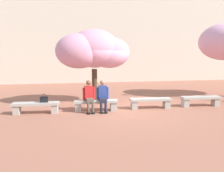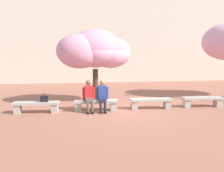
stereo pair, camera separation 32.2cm
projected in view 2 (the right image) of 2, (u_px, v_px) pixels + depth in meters
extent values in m
plane|color=#9E604C|center=(124.00, 110.00, 9.26)|extent=(100.00, 100.00, 0.00)
cube|color=beige|center=(99.00, 31.00, 19.98)|extent=(28.00, 4.00, 9.05)
cube|color=#ADA89E|center=(36.00, 103.00, 8.69)|extent=(1.81, 0.52, 0.10)
cube|color=#ADA89E|center=(18.00, 109.00, 8.66)|extent=(0.26, 0.35, 0.35)
cube|color=#ADA89E|center=(55.00, 108.00, 8.79)|extent=(0.26, 0.35, 0.35)
cube|color=#ADA89E|center=(96.00, 101.00, 9.03)|extent=(1.81, 0.52, 0.10)
cube|color=#ADA89E|center=(78.00, 107.00, 9.00)|extent=(0.26, 0.35, 0.35)
cube|color=#ADA89E|center=(113.00, 106.00, 9.13)|extent=(0.26, 0.35, 0.35)
cube|color=#ADA89E|center=(151.00, 100.00, 9.37)|extent=(1.81, 0.52, 0.10)
cube|color=#ADA89E|center=(134.00, 105.00, 9.34)|extent=(0.26, 0.35, 0.35)
cube|color=#ADA89E|center=(167.00, 104.00, 9.47)|extent=(0.26, 0.35, 0.35)
cube|color=#ADA89E|center=(202.00, 98.00, 9.72)|extent=(1.81, 0.52, 0.10)
cube|color=#ADA89E|center=(186.00, 103.00, 9.68)|extent=(0.26, 0.35, 0.35)
cube|color=#ADA89E|center=(217.00, 103.00, 9.81)|extent=(0.26, 0.35, 0.35)
cube|color=black|center=(88.00, 113.00, 8.62)|extent=(0.12, 0.23, 0.06)
cylinder|color=brown|center=(88.00, 107.00, 8.65)|extent=(0.10, 0.10, 0.42)
cube|color=black|center=(93.00, 113.00, 8.66)|extent=(0.12, 0.23, 0.06)
cylinder|color=brown|center=(92.00, 107.00, 8.69)|extent=(0.10, 0.10, 0.42)
cube|color=brown|center=(89.00, 100.00, 8.80)|extent=(0.31, 0.42, 0.12)
cube|color=red|center=(89.00, 92.00, 8.98)|extent=(0.36, 0.25, 0.54)
sphere|color=brown|center=(88.00, 83.00, 8.92)|extent=(0.21, 0.21, 0.21)
cylinder|color=red|center=(84.00, 94.00, 8.92)|extent=(0.09, 0.09, 0.50)
cylinder|color=red|center=(94.00, 93.00, 9.01)|extent=(0.09, 0.09, 0.50)
cube|color=black|center=(101.00, 112.00, 8.70)|extent=(0.11, 0.22, 0.06)
cylinder|color=#23283D|center=(101.00, 107.00, 8.73)|extent=(0.10, 0.10, 0.42)
cube|color=black|center=(105.00, 112.00, 8.72)|extent=(0.11, 0.22, 0.06)
cylinder|color=#23283D|center=(105.00, 107.00, 8.75)|extent=(0.10, 0.10, 0.42)
cube|color=#23283D|center=(103.00, 99.00, 8.88)|extent=(0.30, 0.41, 0.12)
cube|color=#2D4289|center=(102.00, 92.00, 9.06)|extent=(0.35, 0.24, 0.54)
sphere|color=#A37556|center=(102.00, 82.00, 9.00)|extent=(0.21, 0.21, 0.21)
cylinder|color=#2D4289|center=(97.00, 93.00, 9.03)|extent=(0.09, 0.09, 0.50)
cylinder|color=#2D4289|center=(107.00, 93.00, 9.07)|extent=(0.09, 0.09, 0.50)
cube|color=black|center=(44.00, 99.00, 8.70)|extent=(0.30, 0.14, 0.22)
cube|color=black|center=(44.00, 97.00, 8.69)|extent=(0.30, 0.15, 0.04)
torus|color=black|center=(44.00, 95.00, 8.68)|extent=(0.14, 0.02, 0.14)
cylinder|color=#473323|center=(96.00, 86.00, 10.51)|extent=(0.25, 0.25, 1.64)
ellipsoid|color=pink|center=(95.00, 49.00, 10.26)|extent=(2.39, 2.15, 1.79)
ellipsoid|color=pink|center=(80.00, 51.00, 9.92)|extent=(2.10, 1.80, 1.58)
ellipsoid|color=pink|center=(110.00, 52.00, 10.41)|extent=(1.97, 1.68, 1.48)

